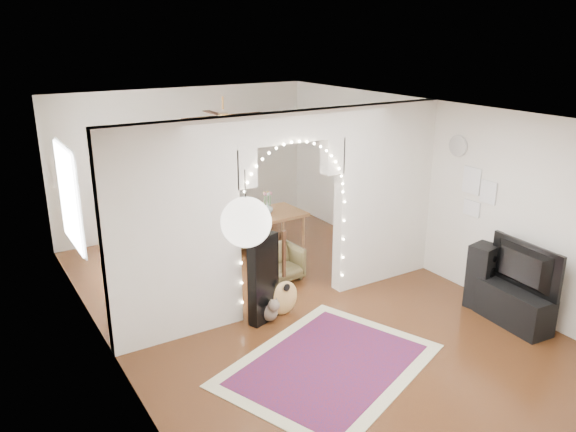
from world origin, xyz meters
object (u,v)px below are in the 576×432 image
acoustic_guitar (284,284)px  dining_table (268,217)px  floor_speaker (482,276)px  dining_chair_right (281,263)px  media_console (514,307)px  bookcase (181,200)px  dining_chair_left (233,233)px

acoustic_guitar → dining_table: bearing=52.3°
floor_speaker → dining_table: floor_speaker is taller
dining_chair_right → media_console: bearing=-59.6°
dining_table → bookcase: bearing=113.1°
bookcase → dining_chair_left: (0.47, -1.19, -0.38)m
bookcase → acoustic_guitar: bearing=-105.6°
dining_chair_left → acoustic_guitar: bearing=-102.5°
media_console → dining_table: (-1.55, 3.76, 0.43)m
dining_table → dining_chair_right: (-0.31, -0.95, -0.42)m
dining_table → acoustic_guitar: bearing=-116.1°
dining_table → dining_chair_right: size_ratio=2.11×
floor_speaker → dining_chair_right: (-1.89, 2.24, -0.19)m
media_console → bookcase: size_ratio=0.75×
bookcase → dining_table: bearing=-79.9°
bookcase → dining_chair_right: bearing=-94.1°
floor_speaker → bookcase: bookcase is taller
bookcase → dining_chair_right: size_ratio=2.30×
acoustic_guitar → dining_chair_left: acoustic_guitar is taller
media_console → dining_chair_left: (-1.92, 4.36, 0.03)m
floor_speaker → dining_chair_left: (-1.95, 3.78, -0.17)m
acoustic_guitar → bookcase: size_ratio=0.77×
floor_speaker → dining_chair_left: bearing=107.4°
floor_speaker → bookcase: (-2.42, 4.97, 0.22)m
floor_speaker → dining_chair_left: 4.26m
floor_speaker → dining_chair_right: 2.94m
dining_table → dining_chair_left: 0.80m
floor_speaker → acoustic_guitar: bearing=143.6°
acoustic_guitar → floor_speaker: 2.74m
acoustic_guitar → bookcase: (0.03, 3.75, 0.22)m
dining_table → dining_chair_right: 1.08m
dining_table → dining_chair_left: dining_table is taller
media_console → dining_table: dining_table is taller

